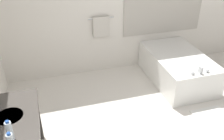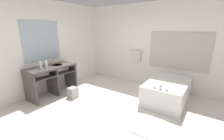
{
  "view_description": "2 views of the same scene",
  "coord_description": "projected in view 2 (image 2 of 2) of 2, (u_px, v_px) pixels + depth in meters",
  "views": [
    {
      "loc": [
        -1.38,
        -2.26,
        2.71
      ],
      "look_at": [
        -0.47,
        0.84,
        0.79
      ],
      "focal_mm": 40.0,
      "sensor_mm": 36.0,
      "label": 1
    },
    {
      "loc": [
        1.9,
        -2.54,
        1.9
      ],
      "look_at": [
        -0.46,
        0.89,
        0.75
      ],
      "focal_mm": 24.0,
      "sensor_mm": 36.0,
      "label": 2
    }
  ],
  "objects": [
    {
      "name": "water_bottle_1",
      "position": [
        46.0,
        64.0,
        4.07
      ],
      "size": [
        0.06,
        0.06,
        0.24
      ],
      "color": "white",
      "rests_on": "vanity_counter"
    },
    {
      "name": "bath_mat",
      "position": [
        149.0,
        125.0,
        3.04
      ],
      "size": [
        0.54,
        0.8,
        0.02
      ],
      "color": "white",
      "rests_on": "ground_plane"
    },
    {
      "name": "sink_faucet",
      "position": [
        53.0,
        61.0,
        4.49
      ],
      "size": [
        0.09,
        0.04,
        0.18
      ],
      "color": "silver",
      "rests_on": "vanity_counter"
    },
    {
      "name": "waste_bin",
      "position": [
        73.0,
        92.0,
        4.26
      ],
      "size": [
        0.23,
        0.23,
        0.29
      ],
      "color": "#B2B2B2",
      "rests_on": "ground_plane"
    },
    {
      "name": "water_bottle_2",
      "position": [
        41.0,
        65.0,
        3.92
      ],
      "size": [
        0.06,
        0.06,
        0.24
      ],
      "color": "white",
      "rests_on": "vanity_counter"
    },
    {
      "name": "wall_left_with_mirror",
      "position": [
        46.0,
        48.0,
        4.42
      ],
      "size": [
        0.08,
        7.4,
        2.7
      ],
      "color": "white",
      "rests_on": "ground_plane"
    },
    {
      "name": "ground_plane",
      "position": [
        107.0,
        111.0,
        3.56
      ],
      "size": [
        16.0,
        16.0,
        0.0
      ],
      "primitive_type": "plane",
      "color": "silver",
      "rests_on": "ground"
    },
    {
      "name": "vanity_counter",
      "position": [
        52.0,
        74.0,
        4.34
      ],
      "size": [
        0.63,
        1.36,
        0.87
      ],
      "color": "#4C4742",
      "rests_on": "ground_plane"
    },
    {
      "name": "bathtub",
      "position": [
        168.0,
        90.0,
        4.04
      ],
      "size": [
        0.97,
        1.58,
        0.67
      ],
      "color": "white",
      "rests_on": "ground_plane"
    },
    {
      "name": "wall_back_with_blinds",
      "position": [
        147.0,
        46.0,
        4.95
      ],
      "size": [
        7.4,
        0.13,
        2.7
      ],
      "color": "white",
      "rests_on": "ground_plane"
    }
  ]
}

